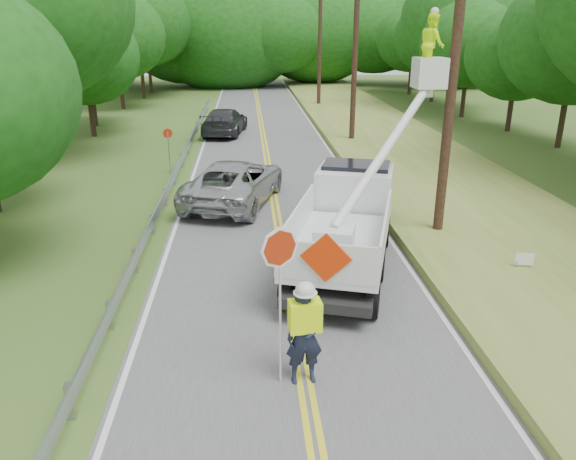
{
  "coord_description": "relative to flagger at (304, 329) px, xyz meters",
  "views": [
    {
      "loc": [
        -0.97,
        -7.01,
        6.36
      ],
      "look_at": [
        0.0,
        6.0,
        1.5
      ],
      "focal_mm": 34.3,
      "sensor_mm": 36.0,
      "label": 1
    }
  ],
  "objects": [
    {
      "name": "yard_sign",
      "position": [
        6.34,
        4.17,
        -0.64
      ],
      "size": [
        0.47,
        0.12,
        0.69
      ],
      "color": "white",
      "rests_on": "ground"
    },
    {
      "name": "stop_sign_permanent",
      "position": [
        -4.48,
        15.95,
        0.21
      ],
      "size": [
        0.42,
        0.19,
        2.09
      ],
      "color": "#999EA1",
      "rests_on": "ground"
    },
    {
      "name": "treeline_right",
      "position": [
        15.55,
        20.65,
        5.13
      ],
      "size": [
        10.48,
        53.43,
        12.23
      ],
      "color": "#332319",
      "rests_on": "ground"
    },
    {
      "name": "road",
      "position": [
        0.02,
        12.24,
        -1.12
      ],
      "size": [
        7.2,
        96.0,
        0.03
      ],
      "color": "#4E4E50",
      "rests_on": "ground"
    },
    {
      "name": "ground",
      "position": [
        0.02,
        -1.76,
        -1.13
      ],
      "size": [
        140.0,
        140.0,
        0.0
      ],
      "primitive_type": "plane",
      "color": "#364F1C",
      "rests_on": "ground"
    },
    {
      "name": "flagger",
      "position": [
        0.0,
        0.0,
        0.0
      ],
      "size": [
        1.17,
        0.53,
        3.13
      ],
      "color": "#191E33",
      "rests_on": "road"
    },
    {
      "name": "treeline_horizon",
      "position": [
        0.19,
        54.36,
        4.37
      ],
      "size": [
        57.69,
        14.7,
        12.51
      ],
      "color": "#13480F",
      "rests_on": "ground"
    },
    {
      "name": "treeline_left",
      "position": [
        -10.47,
        28.19,
        4.96
      ],
      "size": [
        10.79,
        55.54,
        11.76
      ],
      "color": "#332319",
      "rests_on": "ground"
    },
    {
      "name": "bucket_truck",
      "position": [
        2.09,
        6.08,
        0.41
      ],
      "size": [
        5.18,
        7.16,
        6.69
      ],
      "color": "black",
      "rests_on": "road"
    },
    {
      "name": "suv_darkgrey",
      "position": [
        -2.31,
        25.55,
        -0.32
      ],
      "size": [
        3.01,
        5.71,
        1.58
      ],
      "primitive_type": "imported",
      "rotation": [
        0.0,
        0.0,
        2.99
      ],
      "color": "#313238",
      "rests_on": "road"
    },
    {
      "name": "suv_silver",
      "position": [
        -1.47,
        11.36,
        -0.29
      ],
      "size": [
        4.28,
        6.42,
        1.64
      ],
      "primitive_type": "imported",
      "rotation": [
        0.0,
        0.0,
        2.85
      ],
      "color": "#AEB0B6",
      "rests_on": "road"
    },
    {
      "name": "tall_grass_verge",
      "position": [
        7.12,
        12.24,
        -0.98
      ],
      "size": [
        7.0,
        96.0,
        0.3
      ],
      "primitive_type": "cube",
      "color": "#5C712B",
      "rests_on": "ground"
    },
    {
      "name": "utility_poles",
      "position": [
        5.02,
        15.26,
        4.14
      ],
      "size": [
        1.6,
        43.3,
        10.0
      ],
      "color": "black",
      "rests_on": "ground"
    },
    {
      "name": "guardrail",
      "position": [
        -4.0,
        13.15,
        -0.58
      ],
      "size": [
        0.18,
        48.0,
        0.77
      ],
      "color": "#999EA1",
      "rests_on": "ground"
    }
  ]
}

